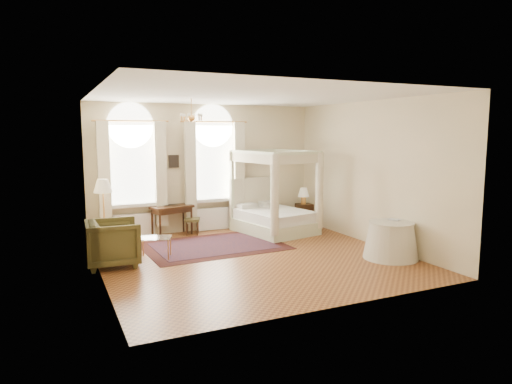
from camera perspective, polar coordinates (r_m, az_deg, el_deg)
ground at (r=9.57m, az=-0.42°, el=-8.17°), size 6.00×6.00×0.00m
room_walls at (r=9.24m, az=-0.44°, el=3.75°), size 6.00×6.00×6.00m
window_left at (r=11.48m, az=-15.15°, el=1.75°), size 1.62×0.27×3.29m
window_right at (r=12.01m, az=-5.22°, el=2.22°), size 1.62×0.27×3.29m
chandelier at (r=10.03m, az=-8.07°, el=9.26°), size 0.51×0.45×0.50m
wall_pictures at (r=12.03m, az=-5.91°, el=4.15°), size 2.54×0.03×0.39m
canopy_bed at (r=11.80m, az=2.36°, el=-2.77°), size 1.95×2.23×2.12m
nightstand at (r=12.86m, az=6.04°, el=-2.80°), size 0.46×0.42×0.60m
nightstand_lamp at (r=12.74m, az=5.97°, el=-0.16°), size 0.31×0.31×0.46m
writing_desk at (r=11.61m, az=-10.48°, el=-2.24°), size 1.11×0.78×0.76m
laptop at (r=11.63m, az=-10.77°, el=-1.61°), size 0.36×0.28×0.03m
stool at (r=11.70m, az=-7.97°, el=-3.61°), size 0.47×0.47×0.41m
armchair at (r=9.31m, az=-17.42°, el=-6.09°), size 1.04×1.01×0.90m
coffee_table at (r=9.63m, az=-12.49°, el=-5.77°), size 0.78×0.66×0.45m
floor_lamp at (r=10.49m, az=-18.58°, el=0.29°), size 0.40×0.40×1.57m
oriental_rug at (r=10.54m, az=-5.34°, el=-6.69°), size 3.20×2.37×0.01m
side_table at (r=9.82m, az=16.50°, el=-5.82°), size 1.11×1.11×0.76m
book at (r=9.88m, az=16.68°, el=-3.40°), size 0.24×0.28×0.02m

